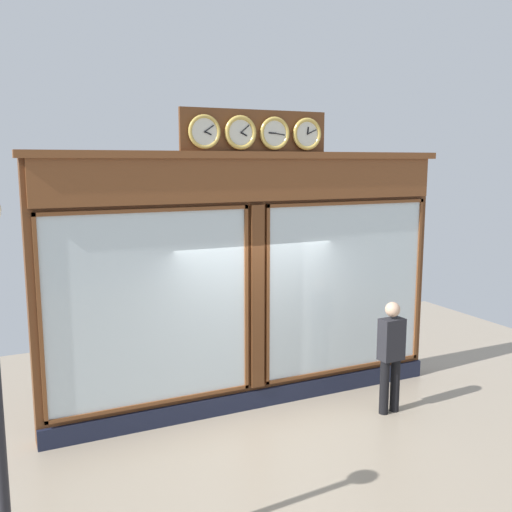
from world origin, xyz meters
name	(u,v)px	position (x,y,z in m)	size (l,w,h in m)	color
ground_plane	(365,504)	(0.00, 2.80, 0.00)	(14.00, 14.00, 0.00)	gray
shop_facade	(252,280)	(0.00, -0.13, 1.96)	(6.40, 0.42, 4.42)	#5B3319
pedestrian	(391,352)	(-1.72, 1.01, 0.93)	(0.37, 0.23, 1.69)	black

